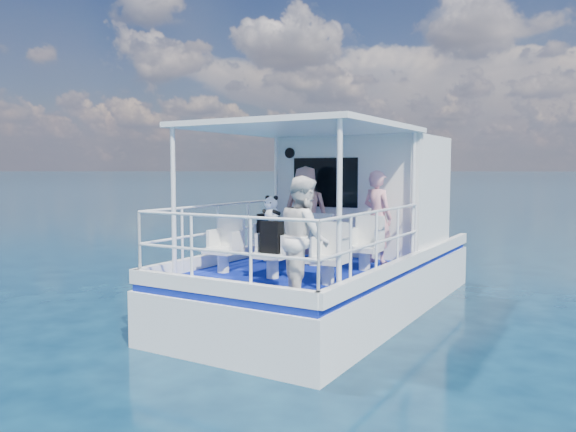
% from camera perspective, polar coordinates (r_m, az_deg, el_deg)
% --- Properties ---
extents(ground, '(2000.00, 2000.00, 0.00)m').
position_cam_1_polar(ground, '(9.39, 2.06, -10.60)').
color(ground, '#061D31').
rests_on(ground, ground).
extents(hull, '(3.00, 7.00, 1.60)m').
position_cam_1_polar(hull, '(10.26, 4.75, -9.30)').
color(hull, white).
rests_on(hull, ground).
extents(deck, '(2.90, 6.90, 0.10)m').
position_cam_1_polar(deck, '(10.09, 4.78, -4.61)').
color(deck, navy).
rests_on(deck, hull).
extents(cabin, '(2.85, 2.00, 2.20)m').
position_cam_1_polar(cabin, '(11.15, 7.72, 2.20)').
color(cabin, white).
rests_on(cabin, deck).
extents(canopy, '(3.00, 3.20, 0.08)m').
position_cam_1_polar(canopy, '(8.91, 1.50, 8.96)').
color(canopy, white).
rests_on(canopy, cabin).
extents(canopy_posts, '(2.77, 2.97, 2.20)m').
position_cam_1_polar(canopy_posts, '(8.86, 1.33, 1.60)').
color(canopy_posts, white).
rests_on(canopy_posts, deck).
extents(railings, '(2.84, 3.59, 1.00)m').
position_cam_1_polar(railings, '(8.63, 0.27, -2.48)').
color(railings, white).
rests_on(railings, deck).
extents(seat_port_fwd, '(0.48, 0.46, 0.38)m').
position_cam_1_polar(seat_port_fwd, '(9.79, -2.01, -3.46)').
color(seat_port_fwd, silver).
rests_on(seat_port_fwd, deck).
extents(seat_center_fwd, '(0.48, 0.46, 0.38)m').
position_cam_1_polar(seat_center_fwd, '(9.34, 2.66, -3.85)').
color(seat_center_fwd, silver).
rests_on(seat_center_fwd, deck).
extents(seat_stbd_fwd, '(0.48, 0.46, 0.38)m').
position_cam_1_polar(seat_stbd_fwd, '(8.96, 7.77, -4.25)').
color(seat_stbd_fwd, silver).
rests_on(seat_stbd_fwd, deck).
extents(seat_port_aft, '(0.48, 0.46, 0.38)m').
position_cam_1_polar(seat_port_aft, '(8.73, -6.61, -4.48)').
color(seat_port_aft, silver).
rests_on(seat_port_aft, deck).
extents(seat_center_aft, '(0.48, 0.46, 0.38)m').
position_cam_1_polar(seat_center_aft, '(8.23, -1.58, -5.01)').
color(seat_center_aft, silver).
rests_on(seat_center_aft, deck).
extents(seat_stbd_aft, '(0.48, 0.46, 0.38)m').
position_cam_1_polar(seat_stbd_aft, '(7.80, 4.07, -5.57)').
color(seat_stbd_aft, silver).
rests_on(seat_stbd_aft, deck).
extents(passenger_port_fwd, '(0.74, 0.65, 1.65)m').
position_cam_1_polar(passenger_port_fwd, '(10.04, 1.79, 0.38)').
color(passenger_port_fwd, tan).
rests_on(passenger_port_fwd, deck).
extents(passenger_stbd_fwd, '(0.67, 0.55, 1.57)m').
position_cam_1_polar(passenger_stbd_fwd, '(9.57, 9.08, -0.11)').
color(passenger_stbd_fwd, pink).
rests_on(passenger_stbd_fwd, deck).
extents(passenger_stbd_aft, '(0.91, 0.93, 1.51)m').
position_cam_1_polar(passenger_stbd_aft, '(6.87, 1.63, -2.19)').
color(passenger_stbd_aft, white).
rests_on(passenger_stbd_aft, deck).
extents(backpack_port, '(0.34, 0.19, 0.44)m').
position_cam_1_polar(backpack_port, '(9.67, -2.06, -1.10)').
color(backpack_port, black).
rests_on(backpack_port, seat_port_fwd).
extents(backpack_center, '(0.31, 0.17, 0.46)m').
position_cam_1_polar(backpack_center, '(8.11, -1.66, -2.14)').
color(backpack_center, black).
rests_on(backpack_center, seat_center_aft).
extents(compact_camera, '(0.10, 0.06, 0.06)m').
position_cam_1_polar(compact_camera, '(9.65, -2.10, 0.39)').
color(compact_camera, black).
rests_on(compact_camera, backpack_port).
extents(panda, '(0.24, 0.20, 0.36)m').
position_cam_1_polar(panda, '(8.11, -1.67, 0.79)').
color(panda, white).
rests_on(panda, backpack_center).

